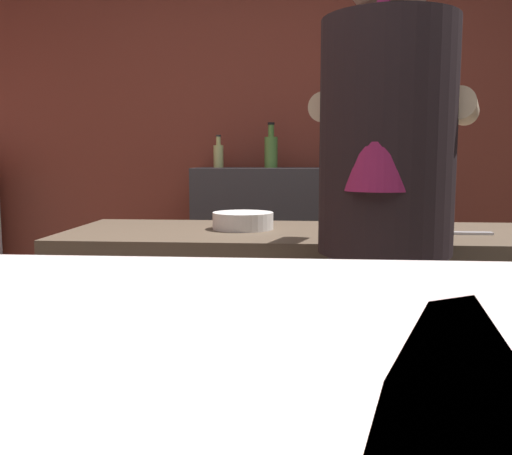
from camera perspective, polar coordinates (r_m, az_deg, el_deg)
wall_back at (r=3.42m, az=2.98°, el=10.02°), size 5.20×0.10×2.70m
prep_counter at (r=2.09m, az=11.50°, el=-13.01°), size 2.10×0.60×0.92m
back_shelf at (r=3.20m, az=2.22°, el=-4.07°), size 0.92×0.36×1.11m
bartender at (r=1.52m, az=12.56°, el=0.55°), size 0.50×0.55×1.73m
mixing_bowl at (r=2.00m, az=-1.30°, el=0.69°), size 0.21×0.21×0.06m
chefs_knife at (r=1.98m, az=19.00°, el=-0.51°), size 0.24×0.03×0.01m
bottle_soy at (r=3.23m, az=-3.73°, el=7.18°), size 0.06×0.06×0.18m
bottle_hot_sauce at (r=3.14m, az=1.49°, el=7.64°), size 0.07×0.07×0.24m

